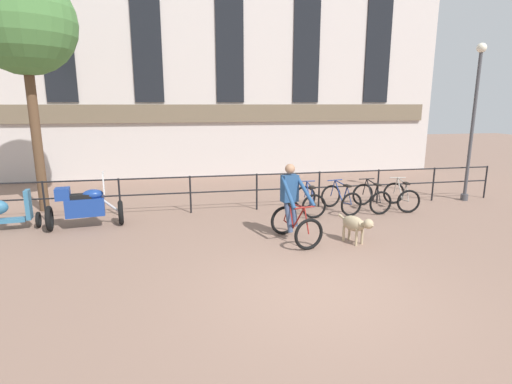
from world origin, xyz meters
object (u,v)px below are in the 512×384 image
at_px(cyclist_with_bike, 293,207).
at_px(parked_scooter, 7,212).
at_px(parked_motorcycle, 84,206).
at_px(parked_bicycle_far_end, 401,196).
at_px(parked_bicycle_mid_right, 371,198).
at_px(parked_bicycle_mid_left, 341,199).
at_px(parked_bicycle_near_lamp, 309,201).
at_px(dog, 356,224).
at_px(street_lamp, 474,115).

height_order(cyclist_with_bike, parked_scooter, cyclist_with_bike).
xyz_separation_m(cyclist_with_bike, parked_scooter, (-6.52, 2.00, -0.30)).
relative_size(parked_motorcycle, parked_scooter, 1.37).
height_order(parked_motorcycle, parked_bicycle_far_end, parked_motorcycle).
distance_m(parked_bicycle_far_end, parked_scooter, 10.39).
bearing_deg(parked_bicycle_far_end, parked_bicycle_mid_right, 7.98).
relative_size(cyclist_with_bike, parked_motorcycle, 0.94).
xyz_separation_m(cyclist_with_bike, parked_bicycle_far_end, (3.87, 2.06, -0.41)).
bearing_deg(parked_bicycle_mid_left, parked_bicycle_near_lamp, -9.96).
bearing_deg(parked_bicycle_mid_right, cyclist_with_bike, 33.98).
relative_size(cyclist_with_bike, parked_bicycle_mid_left, 1.41).
height_order(cyclist_with_bike, parked_bicycle_mid_left, cyclist_with_bike).
relative_size(parked_bicycle_near_lamp, parked_bicycle_mid_right, 1.03).
height_order(dog, parked_bicycle_far_end, parked_bicycle_far_end).
xyz_separation_m(parked_bicycle_near_lamp, parked_bicycle_mid_left, (0.93, 0.00, 0.00)).
bearing_deg(parked_bicycle_near_lamp, parked_bicycle_far_end, -175.73).
bearing_deg(parked_bicycle_mid_left, street_lamp, 176.54).
height_order(parked_bicycle_far_end, parked_scooter, parked_scooter).
height_order(parked_bicycle_near_lamp, parked_bicycle_mid_left, same).
relative_size(dog, parked_bicycle_far_end, 0.80).
bearing_deg(parked_bicycle_far_end, parked_bicycle_mid_left, 7.98).
bearing_deg(parked_motorcycle, parked_bicycle_mid_right, -96.41).
bearing_deg(parked_bicycle_near_lamp, parked_bicycle_mid_left, -175.72).
distance_m(cyclist_with_bike, dog, 1.41).
bearing_deg(street_lamp, dog, -149.11).
bearing_deg(parked_bicycle_near_lamp, parked_motorcycle, 6.49).
distance_m(parked_bicycle_mid_right, street_lamp, 4.16).
relative_size(dog, parked_scooter, 0.72).
xyz_separation_m(parked_bicycle_mid_left, parked_bicycle_mid_right, (0.93, -0.00, 0.00)).
bearing_deg(parked_scooter, parked_motorcycle, -102.16).
xyz_separation_m(dog, street_lamp, (5.10, 3.05, 2.20)).
xyz_separation_m(cyclist_with_bike, parked_bicycle_near_lamp, (1.08, 2.06, -0.41)).
xyz_separation_m(dog, parked_scooter, (-7.80, 2.49, 0.02)).
bearing_deg(parked_bicycle_mid_right, street_lamp, -172.78).
distance_m(parked_bicycle_mid_left, street_lamp, 4.95).
height_order(parked_bicycle_mid_left, parked_bicycle_mid_right, same).
bearing_deg(cyclist_with_bike, parked_scooter, 150.14).
height_order(cyclist_with_bike, parked_bicycle_far_end, cyclist_with_bike).
height_order(parked_bicycle_mid_left, street_lamp, street_lamp).
bearing_deg(cyclist_with_bike, parked_bicycle_near_lamp, 49.58).
distance_m(parked_bicycle_mid_left, parked_bicycle_far_end, 1.86).
relative_size(parked_bicycle_near_lamp, parked_bicycle_mid_left, 0.96).
height_order(dog, parked_bicycle_mid_left, parked_bicycle_mid_left).
distance_m(parked_bicycle_mid_left, parked_scooter, 8.53).
height_order(dog, parked_motorcycle, parked_motorcycle).
bearing_deg(parked_bicycle_mid_right, parked_scooter, -0.65).
relative_size(dog, parked_bicycle_mid_left, 0.79).
bearing_deg(parked_bicycle_mid_right, dog, 55.90).
bearing_deg(dog, parked_scooter, 138.46).
bearing_deg(cyclist_with_bike, parked_motorcycle, 146.01).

